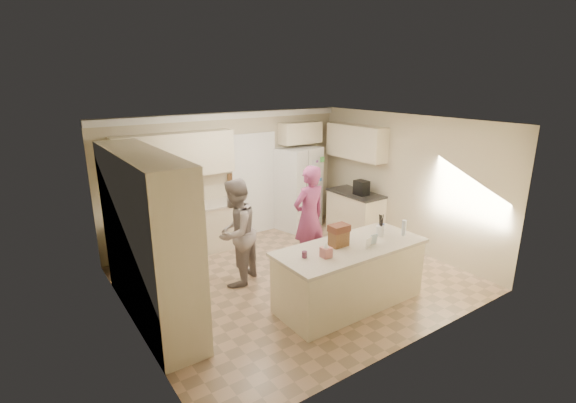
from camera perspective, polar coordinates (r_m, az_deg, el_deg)
floor at (r=7.14m, az=0.95°, el=-10.53°), size 5.20×4.60×0.02m
ceiling at (r=6.39m, az=1.07°, el=10.87°), size 5.20×4.60×0.02m
wall_back at (r=8.57m, az=-8.05°, el=3.30°), size 5.20×0.02×2.60m
wall_front at (r=5.07m, az=16.51°, el=-6.73°), size 5.20×0.02×2.60m
wall_left at (r=5.63m, az=-21.22°, el=-4.85°), size 0.02×4.60×2.60m
wall_right at (r=8.39m, az=15.66°, el=2.56°), size 0.02×4.60×2.60m
crown_back at (r=8.33m, az=-8.24°, el=11.50°), size 5.20×0.08×0.12m
pantry_bank at (r=5.92m, az=-18.67°, el=-4.83°), size 0.60×2.60×2.35m
back_base_cab at (r=8.11m, az=-14.08°, el=-4.18°), size 2.20×0.60×0.88m
back_countertop at (r=7.95m, az=-14.28°, el=-1.10°), size 2.24×0.63×0.04m
back_upper_cab at (r=7.84m, az=-15.16°, el=6.13°), size 2.20×0.35×0.80m
doorway_opening at (r=8.85m, az=-4.72°, el=2.17°), size 0.90×0.06×2.10m
doorway_casing at (r=8.82m, az=-4.61°, el=2.13°), size 1.02×0.03×2.22m
wall_frame_upper at (r=8.49m, az=-7.87°, el=4.91°), size 0.15×0.02×0.20m
wall_frame_lower at (r=8.55m, az=-7.80°, el=3.14°), size 0.15×0.02×0.20m
refrigerator at (r=9.21m, az=1.39°, el=1.83°), size 1.04×0.89×1.80m
fridge_seam at (r=8.93m, az=2.73°, el=1.35°), size 0.02×0.02×1.78m
fridge_dispenser at (r=8.73m, az=1.64°, el=2.70°), size 0.22×0.03×0.35m
fridge_handle_l at (r=8.85m, az=2.54°, el=2.22°), size 0.02×0.02×0.85m
fridge_handle_r at (r=8.91m, az=3.06°, el=2.31°), size 0.02×0.02×0.85m
over_fridge_cab at (r=9.12m, az=1.69°, el=9.37°), size 0.95×0.35×0.45m
right_base_cab at (r=9.06m, az=9.15°, el=-1.68°), size 0.60×1.20×0.88m
right_countertop at (r=8.92m, az=9.24°, el=1.12°), size 0.63×1.24×0.04m
right_upper_cab at (r=8.93m, az=9.29°, el=8.04°), size 0.35×1.50×0.70m
coffee_maker at (r=8.71m, az=10.00°, el=1.87°), size 0.22×0.28×0.30m
island_base at (r=6.30m, az=8.41°, el=-10.07°), size 2.20×0.90×0.88m
island_top at (r=6.11m, az=8.59°, el=-6.21°), size 2.28×0.96×0.05m
utensil_crock at (r=6.54m, az=12.51°, el=-3.92°), size 0.13×0.13×0.15m
tissue_box at (r=5.66m, az=5.22°, el=-6.92°), size 0.13×0.13×0.14m
tissue_plume at (r=5.62m, az=5.25°, el=-5.89°), size 0.08×0.08×0.08m
dollhouse_body at (r=6.03m, az=6.95°, el=-5.06°), size 0.26×0.18×0.22m
dollhouse_roof at (r=5.97m, az=7.00°, el=-3.63°), size 0.28×0.20×0.10m
jam_jar at (r=5.64m, az=2.26°, el=-7.25°), size 0.07×0.07×0.09m
greeting_card_a at (r=6.04m, az=10.98°, el=-5.54°), size 0.12×0.06×0.16m
greeting_card_b at (r=6.17m, az=11.63°, el=-5.08°), size 0.12×0.05×0.16m
water_bottle at (r=6.62m, az=15.58°, el=-3.48°), size 0.07×0.07×0.24m
shaker_salt at (r=6.78m, az=12.43°, el=-3.45°), size 0.05×0.05×0.09m
shaker_pepper at (r=6.83m, az=12.84°, el=-3.33°), size 0.05×0.05×0.09m
teen_boy at (r=6.71m, az=-7.18°, el=-4.24°), size 1.08×1.03×1.75m
teen_girl at (r=7.24m, az=2.89°, el=-2.18°), size 0.70×0.49×1.84m
fridge_magnets at (r=8.93m, az=2.76°, el=1.34°), size 0.76×0.02×1.44m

